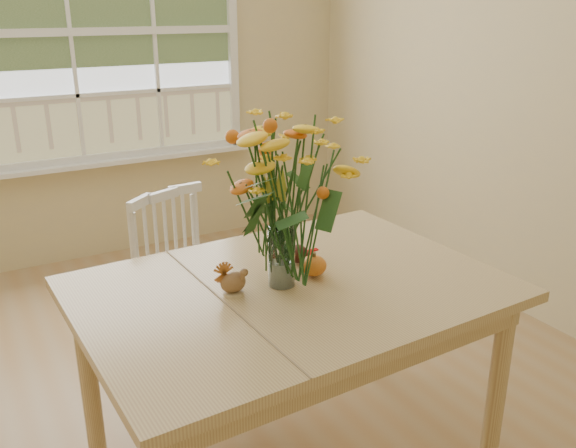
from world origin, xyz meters
TOP-DOWN VIEW (x-y plane):
  - floor at (0.00, 0.00)m, footprint 4.00×4.50m
  - wall_back at (0.00, 2.25)m, footprint 4.00×0.02m
  - wall_right at (2.00, 0.00)m, footprint 0.02×4.50m
  - window at (0.00, 2.21)m, footprint 2.42×0.12m
  - dining_table at (0.18, -0.30)m, footprint 1.50×1.10m
  - windsor_chair at (0.05, 0.49)m, footprint 0.54×0.53m
  - flower_vase at (0.15, -0.29)m, footprint 0.45×0.45m
  - pumpkin at (0.28, -0.28)m, footprint 0.10×0.10m
  - turkey_figurine at (-0.04, -0.28)m, footprint 0.09×0.07m
  - dark_gourd at (0.29, -0.15)m, footprint 0.13×0.10m

SIDE VIEW (x-z plane):
  - floor at x=0.00m, z-range -0.01..0.00m
  - windsor_chair at x=0.05m, z-range 0.06..0.96m
  - dining_table at x=0.18m, z-range 0.30..1.08m
  - dark_gourd at x=0.29m, z-range 0.78..0.85m
  - pumpkin at x=0.28m, z-range 0.78..0.86m
  - turkey_figurine at x=-0.04m, z-range 0.77..0.88m
  - flower_vase at x=0.15m, z-range 0.84..1.37m
  - wall_back at x=0.00m, z-range 0.00..2.70m
  - wall_right at x=2.00m, z-range 0.00..2.70m
  - window at x=0.00m, z-range 0.66..2.40m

